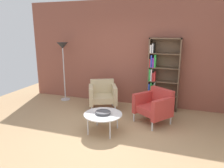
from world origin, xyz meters
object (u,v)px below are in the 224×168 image
at_px(armchair_near_window, 103,94).
at_px(floor_lamp_torchiere, 63,53).
at_px(decorative_bowl, 103,112).
at_px(armchair_spare_guest, 155,105).
at_px(bookshelf_tall, 160,76).
at_px(coffee_table_low, 103,115).

xyz_separation_m(armchair_near_window, floor_lamp_torchiere, (-1.38, 0.38, 1.03)).
height_order(decorative_bowl, armchair_spare_guest, armchair_spare_guest).
xyz_separation_m(bookshelf_tall, coffee_table_low, (-0.93, -1.80, -0.55)).
bearing_deg(coffee_table_low, bookshelf_tall, 62.62).
xyz_separation_m(coffee_table_low, floor_lamp_torchiere, (-1.88, 1.62, 1.08)).
xyz_separation_m(bookshelf_tall, floor_lamp_torchiere, (-2.81, -0.18, 0.53)).
bearing_deg(bookshelf_tall, floor_lamp_torchiere, -176.43).
height_order(bookshelf_tall, coffee_table_low, bookshelf_tall).
bearing_deg(decorative_bowl, floor_lamp_torchiere, 139.19).
relative_size(armchair_near_window, floor_lamp_torchiere, 0.52).
distance_m(bookshelf_tall, armchair_near_window, 1.61).
distance_m(bookshelf_tall, decorative_bowl, 2.08).
relative_size(bookshelf_tall, decorative_bowl, 5.94).
bearing_deg(armchair_near_window, decorative_bowl, -92.93).
bearing_deg(armchair_near_window, coffee_table_low, -92.93).
distance_m(coffee_table_low, armchair_near_window, 1.34).
xyz_separation_m(armchair_near_window, armchair_spare_guest, (1.45, -0.42, 0.00)).
xyz_separation_m(decorative_bowl, armchair_near_window, (-0.50, 1.25, -0.02)).
bearing_deg(floor_lamp_torchiere, armchair_near_window, -15.21).
distance_m(bookshelf_tall, armchair_spare_guest, 1.09).
bearing_deg(decorative_bowl, bookshelf_tall, 62.62).
bearing_deg(bookshelf_tall, armchair_near_window, -158.92).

